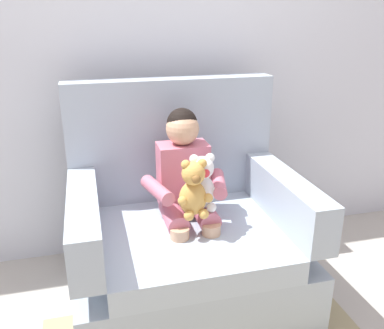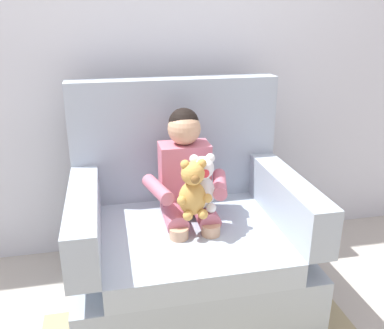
{
  "view_description": "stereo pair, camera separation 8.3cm",
  "coord_description": "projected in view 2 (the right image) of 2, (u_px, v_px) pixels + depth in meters",
  "views": [
    {
      "loc": [
        -0.46,
        -1.83,
        1.48
      ],
      "look_at": [
        0.01,
        -0.05,
        0.8
      ],
      "focal_mm": 38.55,
      "sensor_mm": 36.0,
      "label": 1
    },
    {
      "loc": [
        -0.37,
        -1.85,
        1.48
      ],
      "look_at": [
        0.01,
        -0.05,
        0.8
      ],
      "focal_mm": 38.55,
      "sensor_mm": 36.0,
      "label": 2
    }
  ],
  "objects": [
    {
      "name": "plush_white",
      "position": [
        202.0,
        184.0,
        2.01
      ],
      "size": [
        0.17,
        0.14,
        0.29
      ],
      "rotation": [
        0.0,
        0.0,
        -0.17
      ],
      "color": "white",
      "rests_on": "armchair"
    },
    {
      "name": "armchair",
      "position": [
        186.0,
        236.0,
        2.21
      ],
      "size": [
        1.16,
        0.92,
        1.14
      ],
      "color": "#9EADBC",
      "rests_on": "ground"
    },
    {
      "name": "plush_honey",
      "position": [
        194.0,
        190.0,
        1.94
      ],
      "size": [
        0.17,
        0.14,
        0.29
      ],
      "rotation": [
        0.0,
        0.0,
        -0.14
      ],
      "color": "gold",
      "rests_on": "armchair"
    },
    {
      "name": "seated_child",
      "position": [
        187.0,
        181.0,
        2.12
      ],
      "size": [
        0.45,
        0.39,
        0.82
      ],
      "rotation": [
        0.0,
        0.0,
        0.06
      ],
      "color": "#C66B7F",
      "rests_on": "armchair"
    },
    {
      "name": "ground_plane",
      "position": [
        189.0,
        297.0,
        2.28
      ],
      "size": [
        8.0,
        8.0,
        0.0
      ],
      "primitive_type": "plane",
      "color": "#ADA89E"
    },
    {
      "name": "back_wall",
      "position": [
        165.0,
        44.0,
        2.45
      ],
      "size": [
        6.0,
        0.1,
        2.6
      ],
      "primitive_type": "cube",
      "color": "silver",
      "rests_on": "ground"
    }
  ]
}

